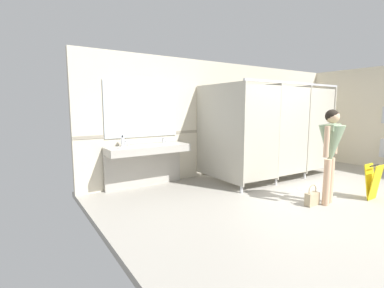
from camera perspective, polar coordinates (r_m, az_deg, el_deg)
name	(u,v)px	position (r m, az deg, el deg)	size (l,w,h in m)	color
ground_plane	(339,205)	(5.41, 28.05, -10.97)	(7.39, 6.14, 0.10)	#9E998E
wall_back	(230,118)	(6.95, 7.90, 5.25)	(7.39, 0.12, 2.63)	beige
wall_back_tile_band	(232,129)	(6.92, 8.21, 3.03)	(7.39, 0.01, 0.06)	#9E937F
vanity_counter	(147,157)	(5.53, -9.29, -2.61)	(1.62, 0.52, 0.97)	#B2ADA3
mirror_panel	(142,109)	(5.61, -10.27, 7.08)	(1.52, 0.02, 1.10)	silver
bathroom_stalls	(275,129)	(6.50, 16.72, 2.91)	(2.95, 1.55, 2.10)	#B2AD9E
person_standing	(331,146)	(5.00, 26.72, -0.30)	(0.54, 0.49, 1.56)	#DBAD89
handbag	(312,198)	(4.99, 23.53, -10.22)	(0.26, 0.11, 0.35)	tan
soap_dispenser	(123,142)	(5.38, -14.13, 0.47)	(0.07, 0.07, 0.21)	white
wet_floor_sign	(373,182)	(5.73, 33.26, -6.51)	(0.28, 0.19, 0.62)	yellow
floor_drain_cover	(301,189)	(5.87, 21.56, -8.64)	(0.14, 0.14, 0.01)	#B7BABF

